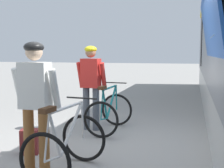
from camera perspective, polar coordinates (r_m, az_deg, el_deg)
ground_plane at (r=5.25m, az=1.36°, el=-11.86°), size 80.00×80.00×0.00m
cyclist_near_in_red at (r=6.08m, az=-4.14°, el=0.77°), size 0.62×0.33×1.76m
cyclist_far_in_white at (r=3.92m, az=-14.74°, el=-2.38°), size 0.62×0.32×1.76m
bicycle_near_teal at (r=6.04m, az=-0.54°, el=-5.52°), size 0.76×1.10×0.99m
bicycle_far_white at (r=3.99m, az=-8.97°, el=-11.73°), size 0.80×1.13×0.99m
backpack_on_platform at (r=4.95m, az=-15.78°, el=-10.78°), size 0.32×0.26×0.40m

